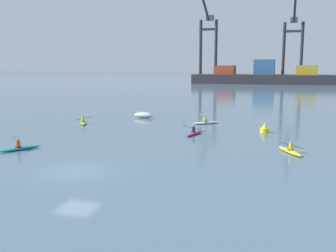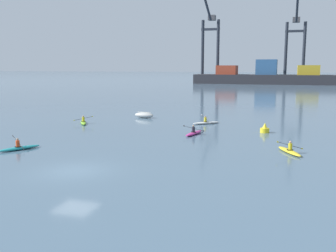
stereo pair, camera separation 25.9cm
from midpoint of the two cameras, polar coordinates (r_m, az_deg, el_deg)
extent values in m
plane|color=slate|center=(25.18, -13.82, -6.50)|extent=(800.00, 800.00, 0.00)
cube|color=#28282D|center=(146.88, 14.04, 6.76)|extent=(52.77, 10.60, 3.40)
cube|color=#993823|center=(148.29, 8.43, 8.25)|extent=(7.39, 7.42, 3.38)
cube|color=#2D5684|center=(146.80, 14.10, 8.49)|extent=(7.39, 7.42, 5.50)
cube|color=#B29323|center=(146.75, 19.80, 7.84)|extent=(7.39, 7.42, 3.45)
cylinder|color=#232833|center=(157.31, 4.82, 10.98)|extent=(1.20, 1.20, 24.61)
cylinder|color=#232833|center=(156.11, 7.08, 10.96)|extent=(1.20, 1.20, 24.61)
cube|color=#232833|center=(157.23, 6.00, 14.11)|extent=(7.38, 0.90, 0.90)
cylinder|color=#232833|center=(151.21, 5.50, 17.18)|extent=(0.90, 14.59, 8.36)
cube|color=#47474C|center=(160.16, 6.20, 15.70)|extent=(2.80, 2.80, 2.00)
cylinder|color=#232833|center=(161.49, 16.76, 10.40)|extent=(1.20, 1.20, 23.56)
cylinder|color=#232833|center=(161.57, 19.20, 10.28)|extent=(1.20, 1.20, 23.56)
cube|color=#232833|center=(161.97, 18.12, 13.26)|extent=(7.98, 0.90, 0.90)
cylinder|color=#232833|center=(156.00, 18.35, 17.12)|extent=(0.90, 14.96, 13.51)
cube|color=#47474C|center=(164.89, 18.19, 14.75)|extent=(2.80, 2.80, 2.00)
ellipsoid|color=beige|center=(49.21, -3.82, 1.63)|extent=(2.73, 1.45, 0.70)
cube|color=beige|center=(49.16, -3.83, 2.07)|extent=(1.94, 0.33, 0.06)
cylinder|color=yellow|center=(39.44, 13.98, -0.62)|extent=(0.90, 0.90, 0.45)
cone|color=yellow|center=(39.36, 14.00, 0.10)|extent=(0.50, 0.49, 0.55)
ellipsoid|color=silver|center=(44.16, 5.46, 0.48)|extent=(2.99, 2.65, 0.26)
torus|color=black|center=(44.09, 5.35, 0.65)|extent=(0.69, 0.69, 0.05)
cylinder|color=gold|center=(44.06, 5.36, 0.96)|extent=(0.30, 0.30, 0.50)
sphere|color=tan|center=(44.01, 5.36, 1.41)|extent=(0.19, 0.19, 0.19)
cylinder|color=black|center=(44.07, 5.42, 1.09)|extent=(1.32, 1.55, 0.70)
ellipsoid|color=silver|center=(44.90, 4.82, 1.68)|extent=(0.16, 0.18, 0.16)
ellipsoid|color=silver|center=(43.25, 6.04, 0.49)|extent=(0.16, 0.18, 0.16)
ellipsoid|color=#7ABC2D|center=(45.27, -12.69, 0.51)|extent=(2.32, 3.19, 0.26)
torus|color=black|center=(45.15, -12.69, 0.67)|extent=(0.68, 0.68, 0.05)
cylinder|color=gold|center=(45.12, -12.70, 0.97)|extent=(0.30, 0.30, 0.50)
sphere|color=tan|center=(45.07, -12.72, 1.41)|extent=(0.19, 0.19, 0.19)
cylinder|color=black|center=(45.15, -12.71, 1.10)|extent=(1.77, 1.14, 0.42)
ellipsoid|color=yellow|center=(45.15, -14.01, 0.81)|extent=(0.19, 0.14, 0.14)
ellipsoid|color=yellow|center=(45.18, -11.41, 1.39)|extent=(0.19, 0.14, 0.14)
ellipsoid|color=#C13384|center=(37.25, 3.67, -1.07)|extent=(1.23, 3.45, 0.26)
torus|color=black|center=(37.14, 3.61, -0.88)|extent=(0.57, 0.57, 0.05)
cylinder|color=#23232D|center=(37.10, 3.62, -0.52)|extent=(0.30, 0.30, 0.50)
sphere|color=tan|center=(37.04, 3.62, 0.02)|extent=(0.19, 0.19, 0.19)
cylinder|color=black|center=(37.13, 3.65, -0.35)|extent=(2.05, 0.42, 0.37)
ellipsoid|color=black|center=(37.53, 2.21, 0.02)|extent=(0.20, 0.08, 0.14)
ellipsoid|color=black|center=(36.75, 5.12, -0.73)|extent=(0.20, 0.08, 0.14)
ellipsoid|color=yellow|center=(30.82, 17.44, -3.58)|extent=(2.08, 3.30, 0.26)
torus|color=black|center=(30.71, 17.54, -3.36)|extent=(0.66, 0.66, 0.05)
cylinder|color=gold|center=(30.66, 17.56, -2.93)|extent=(0.30, 0.30, 0.50)
sphere|color=tan|center=(30.59, 17.59, -2.28)|extent=(0.19, 0.19, 0.19)
cylinder|color=black|center=(30.68, 17.53, -2.72)|extent=(1.82, 0.95, 0.62)
ellipsoid|color=yellow|center=(30.18, 15.86, -2.27)|extent=(0.20, 0.13, 0.16)
ellipsoid|color=yellow|center=(31.21, 19.15, -3.16)|extent=(0.20, 0.13, 0.16)
ellipsoid|color=teal|center=(32.59, -21.42, -3.12)|extent=(2.16, 3.27, 0.26)
torus|color=black|center=(32.53, -21.60, -2.90)|extent=(0.67, 0.67, 0.05)
cylinder|color=#DB471E|center=(32.48, -21.62, -2.49)|extent=(0.30, 0.30, 0.50)
sphere|color=tan|center=(32.42, -21.66, -1.88)|extent=(0.19, 0.19, 0.19)
cylinder|color=black|center=(32.48, -21.55, -2.31)|extent=(1.74, 0.98, 0.80)
ellipsoid|color=black|center=(33.31, -22.24, -1.41)|extent=(0.20, 0.14, 0.17)
ellipsoid|color=black|center=(31.67, -20.82, -3.25)|extent=(0.20, 0.14, 0.17)
camera|label=1|loc=(0.13, -90.19, -0.03)|focal=40.99mm
camera|label=2|loc=(0.13, 89.81, 0.03)|focal=40.99mm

